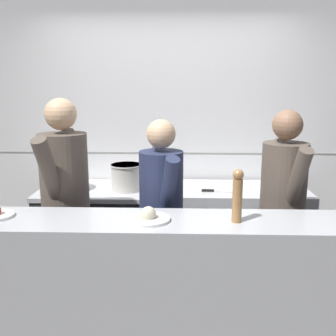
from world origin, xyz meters
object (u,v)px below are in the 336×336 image
chef_head_cook (66,202)px  plated_dish_appetiser (148,217)px  stock_pot (67,180)px  chef_sous (161,214)px  chefs_knife (217,191)px  oven_range (104,233)px  sauce_pot (126,177)px  chef_line (282,208)px  mixing_bowl_steel (269,181)px  pepper_mill (237,195)px

chef_head_cook → plated_dish_appetiser: bearing=-29.1°
stock_pot → plated_dish_appetiser: 1.47m
stock_pot → chef_sous: (0.89, -0.67, -0.08)m
chefs_knife → plated_dish_appetiser: bearing=-114.5°
oven_range → sauce_pot: 0.61m
chef_sous → chef_line: 0.91m
stock_pot → mixing_bowl_steel: size_ratio=1.25×
mixing_bowl_steel → pepper_mill: pepper_mill is taller
mixing_bowl_steel → chefs_knife: bearing=-159.1°
oven_range → chef_line: 1.70m
chef_line → oven_range: bearing=147.0°
chefs_knife → mixing_bowl_steel: bearing=20.9°
chefs_knife → plated_dish_appetiser: plated_dish_appetiser is taller
chef_sous → chef_line: size_ratio=0.96×
stock_pot → chef_line: (1.80, -0.60, -0.05)m
stock_pot → plated_dish_appetiser: plated_dish_appetiser is taller
stock_pot → pepper_mill: pepper_mill is taller
oven_range → sauce_pot: sauce_pot is taller
mixing_bowl_steel → chef_head_cook: (-1.68, -0.79, 0.02)m
oven_range → chef_line: bearing=-23.8°
chef_head_cook → chef_sous: size_ratio=1.09×
pepper_mill → chef_sous: size_ratio=0.20×
plated_dish_appetiser → chef_sous: chef_sous is taller
oven_range → mixing_bowl_steel: size_ratio=4.32×
pepper_mill → chef_head_cook: bearing=155.7°
stock_pot → chef_head_cook: chef_head_cook is taller
mixing_bowl_steel → pepper_mill: size_ratio=0.83×
sauce_pot → chef_head_cook: bearing=-118.6°
chef_head_cook → chef_sous: 0.72m
stock_pot → chef_line: chef_line is taller
pepper_mill → chef_head_cook: 1.33m
oven_range → mixing_bowl_steel: 1.63m
oven_range → chef_head_cook: size_ratio=0.67×
plated_dish_appetiser → pepper_mill: (0.53, -0.01, 0.15)m
plated_dish_appetiser → chef_head_cook: bearing=141.3°
oven_range → plated_dish_appetiser: (0.53, -1.25, 0.60)m
mixing_bowl_steel → plated_dish_appetiser: plated_dish_appetiser is taller
sauce_pot → chef_line: size_ratio=0.18×
sauce_pot → plated_dish_appetiser: 1.24m
chefs_knife → chef_line: chef_line is taller
sauce_pot → plated_dish_appetiser: (0.30, -1.20, 0.04)m
plated_dish_appetiser → chef_head_cook: size_ratio=0.15×
chef_sous → plated_dish_appetiser: bearing=-113.3°
chef_line → chef_head_cook: bearing=173.0°
stock_pot → chef_head_cook: size_ratio=0.19×
stock_pot → oven_range: bearing=10.4°
mixing_bowl_steel → chef_head_cook: chef_head_cook is taller
oven_range → mixing_bowl_steel: mixing_bowl_steel is taller
chefs_knife → chef_sous: (-0.46, -0.60, -0.01)m
oven_range → chef_line: size_ratio=0.70×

